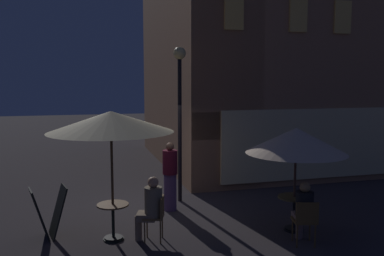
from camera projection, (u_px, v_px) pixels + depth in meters
ground_plane at (144, 216)px, 9.51m from camera, size 60.00×60.00×0.00m
cafe_building at (246, 67)px, 14.20m from camera, size 8.52×8.57×7.19m
street_lamp_near_corner at (180, 95)px, 10.37m from camera, size 0.32×0.32×3.97m
menu_sandwich_board at (49, 212)px, 8.11m from camera, size 0.78×0.69×1.01m
cafe_table_0 at (113, 216)px, 8.01m from camera, size 0.62×0.62×0.73m
cafe_table_1 at (294, 207)px, 8.51m from camera, size 0.69×0.69×0.73m
patio_umbrella_0 at (111, 122)px, 7.80m from camera, size 2.42×2.42×2.55m
patio_umbrella_1 at (296, 141)px, 8.35m from camera, size 2.06×2.06×2.17m
cafe_chair_0 at (158, 214)px, 7.96m from camera, size 0.48×0.48×0.88m
cafe_chair_1 at (305, 218)px, 7.70m from camera, size 0.52×0.52×0.88m
patron_seated_0 at (151, 205)px, 7.95m from camera, size 0.53×0.44×1.28m
patron_seated_1 at (304, 208)px, 7.82m from camera, size 0.42×0.53×1.22m
patron_standing_2 at (170, 177)px, 9.84m from camera, size 0.36×0.36×1.66m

